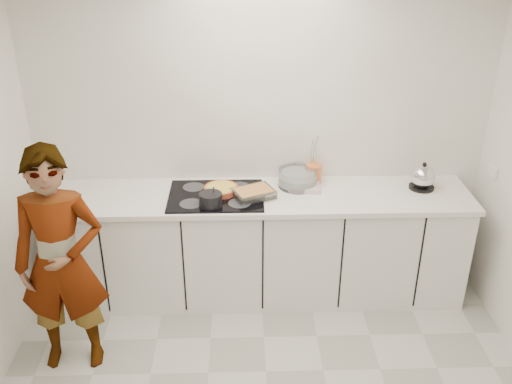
{
  "coord_description": "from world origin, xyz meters",
  "views": [
    {
      "loc": [
        -0.15,
        -2.62,
        2.89
      ],
      "look_at": [
        -0.05,
        1.05,
        1.05
      ],
      "focal_mm": 40.0,
      "sensor_mm": 36.0,
      "label": 1
    }
  ],
  "objects_px": {
    "tart_dish": "(221,189)",
    "utensil_crock": "(314,174)",
    "saucepan": "(211,199)",
    "hob": "(216,196)",
    "mixing_bowl": "(298,179)",
    "kettle": "(423,177)",
    "cook": "(61,263)",
    "baking_dish": "(254,193)"
  },
  "relations": [
    {
      "from": "mixing_bowl",
      "to": "utensil_crock",
      "type": "relative_size",
      "value": 2.33
    },
    {
      "from": "tart_dish",
      "to": "cook",
      "type": "relative_size",
      "value": 0.19
    },
    {
      "from": "mixing_bowl",
      "to": "tart_dish",
      "type": "bearing_deg",
      "value": -169.22
    },
    {
      "from": "kettle",
      "to": "cook",
      "type": "height_order",
      "value": "cook"
    },
    {
      "from": "hob",
      "to": "tart_dish",
      "type": "xyz_separation_m",
      "value": [
        0.04,
        0.05,
        0.03
      ]
    },
    {
      "from": "tart_dish",
      "to": "saucepan",
      "type": "bearing_deg",
      "value": -108.01
    },
    {
      "from": "tart_dish",
      "to": "kettle",
      "type": "height_order",
      "value": "kettle"
    },
    {
      "from": "tart_dish",
      "to": "mixing_bowl",
      "type": "xyz_separation_m",
      "value": [
        0.6,
        0.11,
        0.03
      ]
    },
    {
      "from": "tart_dish",
      "to": "kettle",
      "type": "bearing_deg",
      "value": 1.76
    },
    {
      "from": "saucepan",
      "to": "tart_dish",
      "type": "bearing_deg",
      "value": 71.99
    },
    {
      "from": "tart_dish",
      "to": "utensil_crock",
      "type": "relative_size",
      "value": 2.03
    },
    {
      "from": "baking_dish",
      "to": "kettle",
      "type": "distance_m",
      "value": 1.33
    },
    {
      "from": "baking_dish",
      "to": "mixing_bowl",
      "type": "xyz_separation_m",
      "value": [
        0.35,
        0.2,
        0.02
      ]
    },
    {
      "from": "tart_dish",
      "to": "saucepan",
      "type": "xyz_separation_m",
      "value": [
        -0.07,
        -0.22,
        0.02
      ]
    },
    {
      "from": "saucepan",
      "to": "baking_dish",
      "type": "distance_m",
      "value": 0.35
    },
    {
      "from": "kettle",
      "to": "mixing_bowl",
      "type": "bearing_deg",
      "value": 176.11
    },
    {
      "from": "saucepan",
      "to": "hob",
      "type": "bearing_deg",
      "value": 79.11
    },
    {
      "from": "mixing_bowl",
      "to": "hob",
      "type": "bearing_deg",
      "value": -165.49
    },
    {
      "from": "tart_dish",
      "to": "mixing_bowl",
      "type": "height_order",
      "value": "mixing_bowl"
    },
    {
      "from": "hob",
      "to": "baking_dish",
      "type": "xyz_separation_m",
      "value": [
        0.29,
        -0.03,
        0.04
      ]
    },
    {
      "from": "baking_dish",
      "to": "kettle",
      "type": "relative_size",
      "value": 1.41
    },
    {
      "from": "utensil_crock",
      "to": "cook",
      "type": "relative_size",
      "value": 0.1
    },
    {
      "from": "hob",
      "to": "kettle",
      "type": "xyz_separation_m",
      "value": [
        1.61,
        0.1,
        0.09
      ]
    },
    {
      "from": "kettle",
      "to": "cook",
      "type": "bearing_deg",
      "value": -162.32
    },
    {
      "from": "mixing_bowl",
      "to": "baking_dish",
      "type": "bearing_deg",
      "value": -150.89
    },
    {
      "from": "saucepan",
      "to": "kettle",
      "type": "distance_m",
      "value": 1.66
    },
    {
      "from": "kettle",
      "to": "hob",
      "type": "bearing_deg",
      "value": -176.47
    },
    {
      "from": "saucepan",
      "to": "mixing_bowl",
      "type": "xyz_separation_m",
      "value": [
        0.67,
        0.33,
        0.0
      ]
    },
    {
      "from": "baking_dish",
      "to": "kettle",
      "type": "xyz_separation_m",
      "value": [
        1.32,
        0.13,
        0.05
      ]
    },
    {
      "from": "mixing_bowl",
      "to": "saucepan",
      "type": "bearing_deg",
      "value": -153.75
    },
    {
      "from": "hob",
      "to": "kettle",
      "type": "bearing_deg",
      "value": 3.53
    },
    {
      "from": "hob",
      "to": "cook",
      "type": "relative_size",
      "value": 0.44
    },
    {
      "from": "mixing_bowl",
      "to": "kettle",
      "type": "relative_size",
      "value": 1.42
    },
    {
      "from": "saucepan",
      "to": "kettle",
      "type": "bearing_deg",
      "value": 9.15
    },
    {
      "from": "kettle",
      "to": "cook",
      "type": "xyz_separation_m",
      "value": [
        -2.6,
        -0.83,
        -0.19
      ]
    },
    {
      "from": "mixing_bowl",
      "to": "kettle",
      "type": "distance_m",
      "value": 0.97
    },
    {
      "from": "hob",
      "to": "kettle",
      "type": "relative_size",
      "value": 2.82
    },
    {
      "from": "kettle",
      "to": "cook",
      "type": "relative_size",
      "value": 0.16
    },
    {
      "from": "tart_dish",
      "to": "kettle",
      "type": "distance_m",
      "value": 1.57
    },
    {
      "from": "hob",
      "to": "saucepan",
      "type": "xyz_separation_m",
      "value": [
        -0.03,
        -0.17,
        0.05
      ]
    },
    {
      "from": "mixing_bowl",
      "to": "utensil_crock",
      "type": "xyz_separation_m",
      "value": [
        0.13,
        0.07,
        0.01
      ]
    },
    {
      "from": "tart_dish",
      "to": "cook",
      "type": "distance_m",
      "value": 1.3
    }
  ]
}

